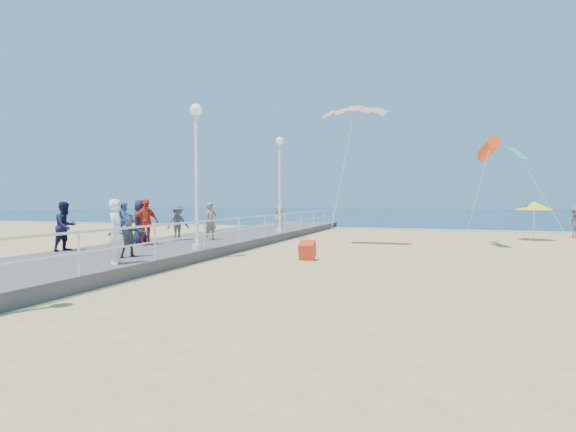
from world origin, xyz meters
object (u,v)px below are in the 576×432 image
(toddler_held, at_px, (125,218))
(spectator_4, at_px, (140,222))
(spectator_6, at_px, (211,221))
(box_kite, at_px, (307,252))
(spectator_5, at_px, (128,235))
(lamp_post_mid, at_px, (196,160))
(spectator_3, at_px, (145,222))
(spectator_7, at_px, (65,226))
(beach_walker_a, at_px, (576,222))
(beach_umbrella, at_px, (534,206))
(woman_holding_toddler, at_px, (117,232))
(lamp_post_far, at_px, (280,174))
(spectator_2, at_px, (178,222))
(beach_walker_c, at_px, (279,221))

(toddler_held, xyz_separation_m, spectator_4, (-3.15, 4.89, -0.38))
(spectator_6, xyz_separation_m, box_kite, (5.31, -2.44, -0.95))
(spectator_5, distance_m, spectator_6, 6.48)
(lamp_post_mid, relative_size, spectator_3, 2.87)
(spectator_7, relative_size, beach_walker_a, 0.94)
(toddler_held, bearing_deg, beach_umbrella, -48.34)
(woman_holding_toddler, distance_m, spectator_4, 5.87)
(beach_umbrella, bearing_deg, lamp_post_far, -162.78)
(lamp_post_far, distance_m, spectator_2, 6.95)
(beach_walker_a, bearing_deg, spectator_3, -169.40)
(spectator_4, bearing_deg, beach_umbrella, -57.66)
(beach_umbrella, bearing_deg, spectator_7, -139.54)
(spectator_3, bearing_deg, spectator_6, 3.47)
(spectator_4, height_order, spectator_5, spectator_4)
(beach_walker_a, bearing_deg, beach_umbrella, -163.58)
(spectator_3, xyz_separation_m, beach_umbrella, (16.15, 12.34, 0.58))
(spectator_3, distance_m, beach_walker_a, 24.06)
(beach_walker_a, bearing_deg, spectator_7, -166.88)
(lamp_post_far, distance_m, spectator_5, 11.96)
(lamp_post_mid, height_order, beach_walker_c, lamp_post_mid)
(lamp_post_far, xyz_separation_m, spectator_2, (-2.79, -5.87, -2.45))
(woman_holding_toddler, distance_m, spectator_3, 5.47)
(spectator_5, bearing_deg, spectator_7, 108.43)
(spectator_6, bearing_deg, lamp_post_far, 10.67)
(toddler_held, bearing_deg, lamp_post_far, -10.42)
(spectator_4, xyz_separation_m, spectator_5, (2.27, -3.66, -0.21))
(spectator_6, bearing_deg, toddler_held, -142.83)
(spectator_4, xyz_separation_m, spectator_6, (1.73, 2.79, -0.07))
(lamp_post_far, height_order, spectator_7, lamp_post_far)
(lamp_post_mid, xyz_separation_m, lamp_post_far, (0.00, 9.00, 0.00))
(lamp_post_mid, xyz_separation_m, beach_walker_a, (16.02, 15.76, -2.73))
(box_kite, bearing_deg, lamp_post_mid, -163.47)
(lamp_post_mid, bearing_deg, beach_walker_c, 94.38)
(lamp_post_far, distance_m, beach_walker_a, 17.60)
(spectator_6, relative_size, box_kite, 2.84)
(spectator_7, bearing_deg, spectator_5, -100.17)
(lamp_post_mid, height_order, spectator_5, lamp_post_mid)
(spectator_5, distance_m, box_kite, 6.28)
(toddler_held, distance_m, spectator_3, 5.42)
(toddler_held, height_order, box_kite, toddler_held)
(spectator_6, xyz_separation_m, beach_walker_a, (17.52, 11.95, -0.32))
(spectator_3, distance_m, beach_walker_c, 10.77)
(woman_holding_toddler, relative_size, spectator_3, 0.99)
(spectator_2, xyz_separation_m, spectator_7, (-1.46, -4.99, 0.07))
(spectator_2, bearing_deg, beach_walker_c, 18.59)
(lamp_post_far, bearing_deg, box_kite, -63.46)
(spectator_2, xyz_separation_m, beach_walker_c, (1.92, 8.25, -0.27))
(lamp_post_far, height_order, woman_holding_toddler, lamp_post_far)
(toddler_held, relative_size, box_kite, 1.49)
(spectator_6, bearing_deg, spectator_2, 144.13)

